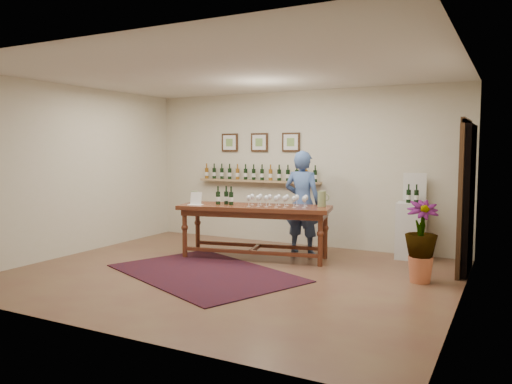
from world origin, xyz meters
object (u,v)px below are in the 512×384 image
at_px(person, 302,202).
at_px(potted_plant, 421,241).
at_px(tasting_table, 255,213).
at_px(display_pedestal, 411,231).

bearing_deg(person, potted_plant, 156.02).
relative_size(tasting_table, potted_plant, 2.69).
bearing_deg(tasting_table, person, 39.91).
relative_size(display_pedestal, potted_plant, 0.96).
distance_m(potted_plant, person, 2.31).
height_order(tasting_table, person, person).
bearing_deg(potted_plant, display_pedestal, 105.01).
bearing_deg(tasting_table, potted_plant, -18.00).
bearing_deg(person, display_pedestal, -163.72).
xyz_separation_m(tasting_table, potted_plant, (2.62, -0.28, -0.18)).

